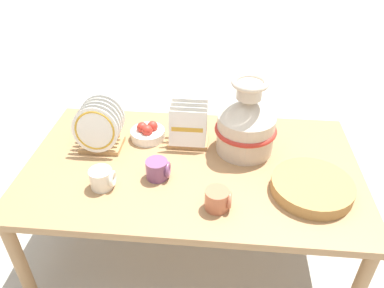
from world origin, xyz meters
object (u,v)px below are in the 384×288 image
object	(u,v)px
dish_rack_square_plates	(189,130)
mug_cream_glaze	(102,179)
mug_plum_glaze	(158,169)
dish_rack_round_plates	(99,129)
fruit_bowl	(148,133)
mug_terracotta_glaze	(218,199)
ceramic_vase	(246,123)
wicker_charger_stack	(312,187)

from	to	relation	value
dish_rack_square_plates	mug_cream_glaze	world-z (taller)	dish_rack_square_plates
dish_rack_square_plates	mug_plum_glaze	xyz separation A→B (m)	(-0.10, -0.28, -0.03)
mug_plum_glaze	dish_rack_round_plates	bearing A→B (deg)	147.95
fruit_bowl	mug_terracotta_glaze	bearing A→B (deg)	-51.18
dish_rack_square_plates	fruit_bowl	size ratio (longest dim) A/B	1.17
mug_plum_glaze	mug_terracotta_glaze	world-z (taller)	same
dish_rack_round_plates	mug_terracotta_glaze	size ratio (longest dim) A/B	2.30
mug_plum_glaze	mug_terracotta_glaze	xyz separation A→B (m)	(0.26, -0.16, 0.00)
mug_cream_glaze	fruit_bowl	xyz separation A→B (m)	(0.12, 0.38, -0.01)
dish_rack_square_plates	dish_rack_round_plates	bearing A→B (deg)	-168.01
mug_cream_glaze	mug_terracotta_glaze	size ratio (longest dim) A/B	1.00
mug_plum_glaze	mug_cream_glaze	world-z (taller)	same
ceramic_vase	mug_terracotta_glaze	world-z (taller)	ceramic_vase
ceramic_vase	mug_plum_glaze	world-z (taller)	ceramic_vase
wicker_charger_stack	dish_rack_round_plates	bearing A→B (deg)	166.48
fruit_bowl	mug_cream_glaze	bearing A→B (deg)	-107.54
wicker_charger_stack	fruit_bowl	bearing A→B (deg)	156.25
ceramic_vase	wicker_charger_stack	bearing A→B (deg)	-45.64
mug_cream_glaze	mug_terracotta_glaze	distance (m)	0.49
dish_rack_square_plates	mug_plum_glaze	world-z (taller)	dish_rack_square_plates
wicker_charger_stack	fruit_bowl	xyz separation A→B (m)	(-0.75, 0.33, 0.01)
dish_rack_round_plates	mug_cream_glaze	size ratio (longest dim) A/B	2.30
mug_plum_glaze	ceramic_vase	bearing A→B (deg)	32.87
dish_rack_square_plates	mug_terracotta_glaze	xyz separation A→B (m)	(0.16, -0.44, -0.03)
mug_plum_glaze	mug_cream_glaze	size ratio (longest dim) A/B	1.00
dish_rack_round_plates	fruit_bowl	xyz separation A→B (m)	(0.21, 0.10, -0.07)
ceramic_vase	fruit_bowl	distance (m)	0.49
dish_rack_round_plates	dish_rack_square_plates	xyz separation A→B (m)	(0.41, 0.09, -0.03)
dish_rack_round_plates	mug_plum_glaze	xyz separation A→B (m)	(0.31, -0.19, -0.06)
mug_cream_glaze	mug_terracotta_glaze	world-z (taller)	same
dish_rack_round_plates	mug_plum_glaze	distance (m)	0.37
mug_cream_glaze	dish_rack_square_plates	bearing A→B (deg)	48.22
wicker_charger_stack	mug_cream_glaze	bearing A→B (deg)	-176.98
mug_plum_glaze	fruit_bowl	distance (m)	0.31
dish_rack_round_plates	dish_rack_square_plates	size ratio (longest dim) A/B	1.21
wicker_charger_stack	mug_terracotta_glaze	distance (m)	0.40
ceramic_vase	mug_cream_glaze	distance (m)	0.69
ceramic_vase	dish_rack_round_plates	bearing A→B (deg)	-175.93
mug_plum_glaze	dish_rack_square_plates	bearing A→B (deg)	69.70
ceramic_vase	dish_rack_square_plates	distance (m)	0.29
mug_plum_glaze	mug_cream_glaze	xyz separation A→B (m)	(-0.22, -0.08, 0.00)
mug_cream_glaze	mug_terracotta_glaze	bearing A→B (deg)	-9.36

